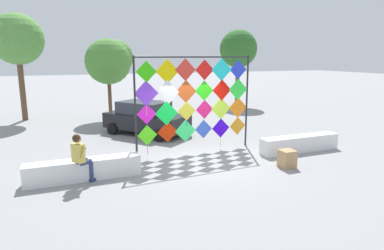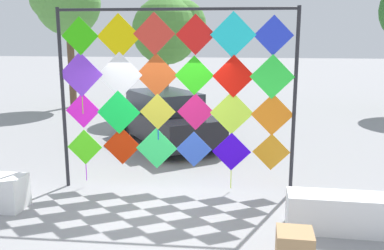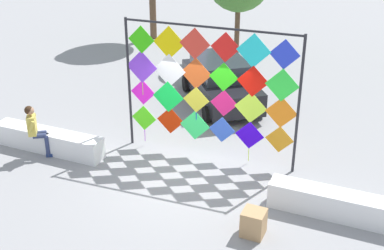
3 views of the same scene
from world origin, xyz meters
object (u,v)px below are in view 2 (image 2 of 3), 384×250
(kite_display_rack, at_px, (175,87))
(tree_broadleaf, at_px, (171,29))
(parked_car, at_px, (166,118))
(tree_far_right, at_px, (65,3))

(kite_display_rack, relative_size, tree_broadleaf, 1.01)
(tree_broadleaf, bearing_deg, kite_display_rack, -77.85)
(parked_car, relative_size, tree_far_right, 0.70)
(kite_display_rack, xyz_separation_m, parked_car, (-0.97, 3.52, -1.30))
(kite_display_rack, xyz_separation_m, tree_far_right, (-6.51, 9.32, 2.34))
(kite_display_rack, height_order, parked_car, kite_display_rack)
(kite_display_rack, relative_size, parked_car, 1.12)
(kite_display_rack, height_order, tree_broadleaf, tree_broadleaf)
(kite_display_rack, xyz_separation_m, tree_broadleaf, (-1.75, 8.12, 1.23))
(tree_far_right, bearing_deg, tree_broadleaf, -14.16)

